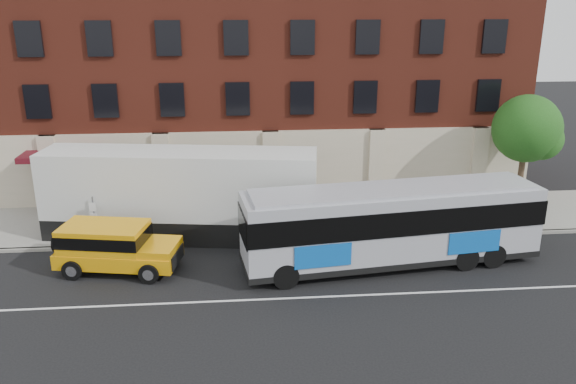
{
  "coord_description": "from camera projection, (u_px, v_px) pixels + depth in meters",
  "views": [
    {
      "loc": [
        -1.74,
        -19.5,
        11.05
      ],
      "look_at": [
        0.43,
        5.5,
        2.7
      ],
      "focal_mm": 36.15,
      "sensor_mm": 36.0,
      "label": 1
    }
  ],
  "objects": [
    {
      "name": "yellow_suv",
      "position": [
        113.0,
        245.0,
        24.55
      ],
      "size": [
        5.51,
        3.08,
        2.05
      ],
      "color": "orange",
      "rests_on": "ground"
    },
    {
      "name": "building",
      "position": [
        265.0,
        59.0,
        35.66
      ],
      "size": [
        30.0,
        12.1,
        15.0
      ],
      "color": "maroon",
      "rests_on": "sidewalk"
    },
    {
      "name": "street_tree",
      "position": [
        527.0,
        131.0,
        30.75
      ],
      "size": [
        3.6,
        3.6,
        6.2
      ],
      "color": "#3D2A1E",
      "rests_on": "sidewalk"
    },
    {
      "name": "sidewalk",
      "position": [
        274.0,
        219.0,
        30.55
      ],
      "size": [
        60.0,
        6.0,
        0.15
      ],
      "primitive_type": "cube",
      "color": "gray",
      "rests_on": "ground"
    },
    {
      "name": "ground",
      "position": [
        289.0,
        305.0,
        22.06
      ],
      "size": [
        120.0,
        120.0,
        0.0
      ],
      "primitive_type": "plane",
      "color": "black",
      "rests_on": "ground"
    },
    {
      "name": "shipping_container",
      "position": [
        181.0,
        195.0,
        27.75
      ],
      "size": [
        13.21,
        4.48,
        4.32
      ],
      "color": "black",
      "rests_on": "ground"
    },
    {
      "name": "kerb",
      "position": [
        278.0,
        241.0,
        27.71
      ],
      "size": [
        60.0,
        0.25,
        0.15
      ],
      "primitive_type": "cube",
      "color": "gray",
      "rests_on": "ground"
    },
    {
      "name": "city_bus",
      "position": [
        392.0,
        223.0,
        24.84
      ],
      "size": [
        13.14,
        4.37,
        3.53
      ],
      "color": "#9E9FA8",
      "rests_on": "ground"
    },
    {
      "name": "sign_pole",
      "position": [
        94.0,
        219.0,
        26.72
      ],
      "size": [
        0.3,
        0.2,
        2.5
      ],
      "color": "slate",
      "rests_on": "ground"
    },
    {
      "name": "lane_line",
      "position": [
        288.0,
        298.0,
        22.53
      ],
      "size": [
        60.0,
        0.12,
        0.01
      ],
      "primitive_type": "cube",
      "color": "silver",
      "rests_on": "ground"
    }
  ]
}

